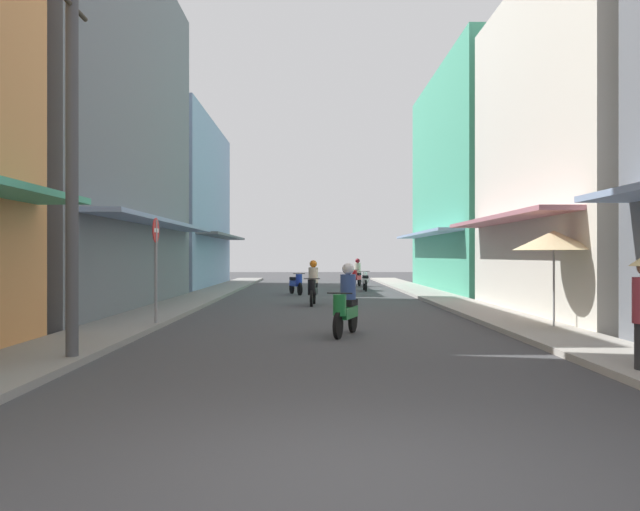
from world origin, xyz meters
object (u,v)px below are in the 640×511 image
object	(u,v)px
motorbike_white	(365,281)
street_sign_no_entry	(156,257)
motorbike_blue	(296,283)
motorbike_green	(346,303)
vendor_umbrella	(554,240)
utility_pole	(72,161)
motorbike_black	(313,285)
motorbike_red	(357,274)

from	to	relation	value
motorbike_white	street_sign_no_entry	bearing A→B (deg)	-111.63
motorbike_white	motorbike_blue	world-z (taller)	same
motorbike_green	street_sign_no_entry	bearing A→B (deg)	161.55
motorbike_green	vendor_umbrella	bearing A→B (deg)	7.65
utility_pole	street_sign_no_entry	size ratio (longest dim) A/B	2.40
motorbike_black	motorbike_white	xyz separation A→B (m)	(2.58, 9.18, -0.20)
motorbike_green	utility_pole	xyz separation A→B (m)	(-4.61, -3.54, 2.56)
motorbike_black	street_sign_no_entry	world-z (taller)	street_sign_no_entry
motorbike_white	utility_pole	xyz separation A→B (m)	(-6.47, -21.10, 2.76)
street_sign_no_entry	motorbike_white	bearing A→B (deg)	68.37
vendor_umbrella	motorbike_red	bearing A→B (deg)	98.19
motorbike_green	street_sign_no_entry	xyz separation A→B (m)	(-4.51, 1.50, 1.01)
motorbike_black	motorbike_red	xyz separation A→B (m)	(2.48, 13.39, 0.00)
street_sign_no_entry	vendor_umbrella	bearing A→B (deg)	-5.28
motorbike_blue	utility_pole	size ratio (longest dim) A/B	0.27
motorbike_blue	street_sign_no_entry	world-z (taller)	street_sign_no_entry
motorbike_red	vendor_umbrella	xyz separation A→B (m)	(3.04, -21.12, 1.38)
motorbike_black	utility_pole	distance (m)	12.80
motorbike_green	motorbike_red	distance (m)	21.84
motorbike_green	motorbike_black	distance (m)	8.41
motorbike_blue	motorbike_red	bearing A→B (deg)	66.23
motorbike_blue	vendor_umbrella	size ratio (longest dim) A/B	0.75
motorbike_red	utility_pole	bearing A→B (deg)	-104.13
motorbike_green	motorbike_blue	size ratio (longest dim) A/B	1.00
motorbike_green	motorbike_white	bearing A→B (deg)	83.96
motorbike_black	motorbike_white	bearing A→B (deg)	74.32
motorbike_green	utility_pole	size ratio (longest dim) A/B	0.27
motorbike_white	utility_pole	size ratio (longest dim) A/B	0.28
motorbike_green	motorbike_blue	xyz separation A→B (m)	(-1.47, 14.43, -0.20)
motorbike_green	utility_pole	bearing A→B (deg)	-142.47
motorbike_white	motorbike_red	world-z (taller)	motorbike_red
motorbike_green	vendor_umbrella	size ratio (longest dim) A/B	0.75
motorbike_black	street_sign_no_entry	size ratio (longest dim) A/B	0.68
vendor_umbrella	motorbike_white	bearing A→B (deg)	99.85
street_sign_no_entry	motorbike_blue	bearing A→B (deg)	76.77
motorbike_black	utility_pole	xyz separation A→B (m)	(-3.89, -11.92, 2.56)
motorbike_green	motorbike_blue	world-z (taller)	motorbike_green
motorbike_red	street_sign_no_entry	world-z (taller)	street_sign_no_entry
motorbike_green	vendor_umbrella	xyz separation A→B (m)	(4.80, 0.64, 1.38)
motorbike_white	motorbike_blue	bearing A→B (deg)	-136.75
motorbike_black	utility_pole	size ratio (longest dim) A/B	0.28
utility_pole	motorbike_blue	bearing A→B (deg)	80.09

